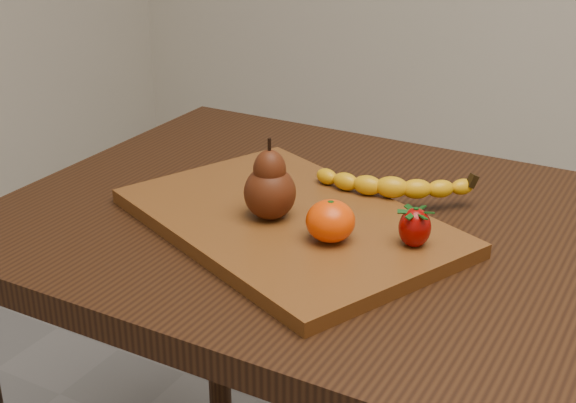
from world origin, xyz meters
The scene contains 6 objects.
table centered at (0.00, 0.00, 0.66)m, with size 1.00×0.70×0.76m.
cutting_board centered at (-0.07, -0.06, 0.77)m, with size 0.45×0.30×0.02m, color brown.
banana centered at (0.02, 0.07, 0.80)m, with size 0.20×0.05×0.03m, color #EFAF0B, non-canonical shape.
pear centered at (-0.09, -0.07, 0.83)m, with size 0.07×0.07×0.11m, color #4B1E0C, non-canonical shape.
mandarin centered at (0.01, -0.10, 0.81)m, with size 0.06×0.06×0.05m, color #F84302.
strawberry centered at (0.11, -0.06, 0.81)m, with size 0.04×0.04×0.05m, color #8C0603, non-canonical shape.
Camera 1 is at (0.40, -0.92, 1.24)m, focal length 50.00 mm.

